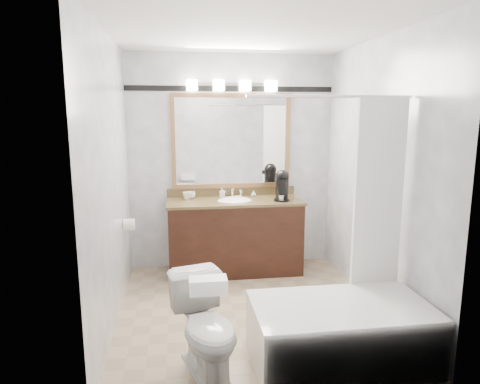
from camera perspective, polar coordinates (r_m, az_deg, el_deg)
name	(u,v)px	position (r m, az deg, el deg)	size (l,w,h in m)	color
room	(250,179)	(3.80, 1.29, 1.76)	(2.42, 2.62, 2.52)	tan
vanity	(235,235)	(4.96, -0.72, -5.72)	(1.53, 0.58, 0.97)	black
mirror	(231,141)	(5.03, -1.15, 6.78)	(1.40, 0.04, 1.10)	#9E7047
vanity_light_bar	(232,85)	(4.98, -1.09, 14.03)	(1.02, 0.14, 0.12)	silver
accent_stripe	(231,89)	(5.04, -1.19, 13.61)	(2.40, 0.01, 0.06)	black
bathtub	(342,324)	(3.41, 13.51, -16.77)	(1.30, 0.75, 1.96)	white
tp_roll	(129,225)	(4.54, -14.57, -4.22)	(0.12, 0.12, 0.11)	white
toilet	(207,327)	(3.16, -4.45, -17.53)	(0.39, 0.68, 0.69)	white
tissue_box	(208,285)	(2.81, -4.28, -12.31)	(0.24, 0.13, 0.10)	white
coffee_maker	(282,185)	(4.87, 5.62, 1.00)	(0.19, 0.22, 0.34)	black
cup_left	(191,195)	(4.98, -6.55, -0.40)	(0.10, 0.10, 0.08)	white
cup_right	(187,196)	(4.92, -7.10, -0.51)	(0.09, 0.09, 0.09)	white
soap_bottle_a	(222,193)	(5.01, -2.44, -0.09)	(0.05, 0.05, 0.12)	white
soap_bottle_b	(254,194)	(5.06, 1.82, -0.22)	(0.06, 0.06, 0.07)	white
soap_bar	(238,197)	(4.98, -0.23, -0.67)	(0.08, 0.05, 0.03)	beige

